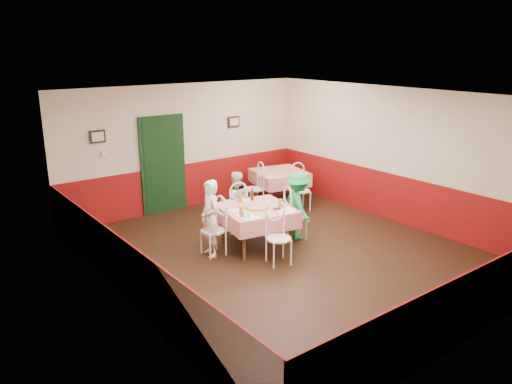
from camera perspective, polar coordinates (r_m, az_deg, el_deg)
floor at (r=9.04m, az=3.36°, el=-7.02°), size 7.00×7.00×0.00m
ceiling at (r=8.34m, az=3.69°, el=10.92°), size 7.00×7.00×0.00m
back_wall at (r=11.39m, az=-8.07°, el=5.17°), size 6.00×0.10×2.80m
front_wall at (r=6.48m, az=24.18°, el=-4.88°), size 6.00×0.10×2.80m
left_wall at (r=7.08m, az=-15.25°, el=-2.25°), size 0.10×7.00×2.80m
right_wall at (r=10.74m, az=15.79°, el=4.01°), size 0.10×7.00×2.80m
wainscot_back at (r=11.59m, az=-7.86°, el=0.79°), size 6.00×0.03×1.00m
wainscot_front at (r=6.85m, az=23.18°, el=-11.90°), size 6.00×0.03×1.00m
wainscot_left at (r=7.41m, az=-14.62°, el=-8.84°), size 0.03×7.00×1.00m
wainscot_right at (r=10.95m, az=15.38°, el=-0.60°), size 0.03×7.00×1.00m
door at (r=11.15m, az=-10.56°, el=2.96°), size 0.96×0.06×2.10m
picture_left at (r=10.46m, az=-17.66°, el=6.05°), size 0.32×0.03×0.26m
picture_right at (r=11.95m, az=-2.56°, el=8.03°), size 0.32×0.03×0.26m
thermostat at (r=10.55m, az=-16.99°, el=4.26°), size 0.10×0.03×0.10m
main_table at (r=9.21m, az=0.00°, el=-4.03°), size 1.42×1.42×0.77m
second_table at (r=11.81m, az=2.68°, el=0.60°), size 1.33×1.33×0.77m
chair_left at (r=8.86m, az=-4.92°, el=-4.43°), size 0.44×0.44×0.90m
chair_right at (r=9.58m, az=4.54°, el=-2.79°), size 0.53×0.53×0.90m
chair_far at (r=9.91m, az=-2.23°, el=-2.09°), size 0.54×0.54×0.90m
chair_near at (r=8.49m, az=2.62°, el=-5.34°), size 0.52×0.52×0.90m
chair_second_a at (r=11.34m, az=-0.23°, el=0.34°), size 0.50×0.50×0.90m
chair_second_b at (r=11.25m, az=5.13°, el=0.14°), size 0.50×0.50×0.90m
pizza at (r=9.06m, az=0.15°, el=-1.72°), size 0.50×0.50×0.03m
plate_left at (r=8.89m, az=-2.40°, el=-2.12°), size 0.29×0.29×0.01m
plate_right at (r=9.28m, az=2.40°, el=-1.32°), size 0.29×0.29×0.01m
plate_far at (r=9.46m, az=-1.06°, el=-0.96°), size 0.29×0.29×0.01m
glass_a at (r=8.69m, az=-1.70°, el=-2.14°), size 0.09×0.09×0.14m
glass_b at (r=9.07m, az=2.79°, el=-1.29°), size 0.10×0.10×0.15m
glass_c at (r=9.36m, az=-1.82°, el=-0.77°), size 0.09×0.09×0.14m
beer_bottle at (r=9.42m, az=-0.45°, el=-0.35°), size 0.07×0.07×0.23m
shaker_a at (r=8.52m, az=-1.41°, el=-2.68°), size 0.04×0.04×0.09m
shaker_b at (r=8.50m, az=-0.87°, el=-2.73°), size 0.04×0.04×0.09m
shaker_c at (r=8.55m, az=-1.67°, el=-2.62°), size 0.04×0.04×0.09m
menu_left at (r=8.61m, az=-0.94°, el=-2.78°), size 0.32×0.41×0.00m
menu_right at (r=8.93m, az=3.35°, el=-2.09°), size 0.43×0.48×0.00m
wallet at (r=8.97m, az=2.44°, el=-1.93°), size 0.12×0.11×0.02m
diner_left at (r=8.76m, az=-5.26°, el=-3.03°), size 0.41×0.55×1.38m
diner_far at (r=9.90m, az=-2.37°, el=-1.11°), size 0.72×0.64×1.23m
diner_right at (r=9.54m, az=4.82°, el=-1.60°), size 0.72×0.95×1.30m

